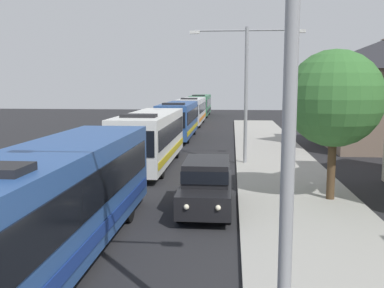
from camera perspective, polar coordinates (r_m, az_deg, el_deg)
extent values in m
cube|color=#284C8C|center=(12.30, -17.04, -6.57)|extent=(2.50, 11.61, 2.70)
cube|color=black|center=(11.80, -11.37, -5.23)|extent=(0.04, 10.68, 1.00)
cube|color=black|center=(12.75, -22.41, -4.70)|extent=(0.04, 10.68, 1.00)
cube|color=navy|center=(12.11, -11.17, -10.54)|extent=(0.03, 11.03, 0.36)
cylinder|color=black|center=(15.22, -8.38, -8.22)|extent=(0.28, 1.00, 1.00)
cylinder|color=black|center=(15.87, -16.20, -7.78)|extent=(0.28, 1.00, 1.00)
cube|color=silver|center=(25.07, -5.40, 0.96)|extent=(2.50, 10.46, 2.70)
cube|color=black|center=(24.83, -2.53, 1.73)|extent=(0.04, 9.62, 1.00)
cube|color=black|center=(25.29, -8.24, 1.77)|extent=(0.04, 9.62, 1.00)
cube|color=black|center=(19.94, -8.18, 0.01)|extent=(2.30, 0.04, 1.20)
cube|color=gold|center=(24.97, -2.49, -0.90)|extent=(0.03, 9.94, 0.36)
cube|color=black|center=(21.87, -6.96, 3.69)|extent=(1.75, 0.90, 0.16)
cylinder|color=black|center=(21.91, -4.09, -3.20)|extent=(0.28, 1.00, 1.00)
cylinder|color=black|center=(22.37, -9.67, -3.07)|extent=(0.28, 1.00, 1.00)
cylinder|color=black|center=(27.88, -2.06, -0.81)|extent=(0.28, 1.00, 1.00)
cylinder|color=black|center=(28.24, -6.50, -0.74)|extent=(0.28, 1.00, 1.00)
cube|color=#284C8C|center=(37.92, -1.78, 3.31)|extent=(2.50, 10.46, 2.70)
cube|color=black|center=(37.76, 0.14, 3.83)|extent=(0.04, 9.62, 1.00)
cube|color=black|center=(38.07, -3.68, 3.85)|extent=(0.04, 9.62, 1.00)
cube|color=black|center=(32.71, -2.90, 3.11)|extent=(2.30, 0.04, 1.20)
cube|color=gold|center=(37.86, 0.15, 2.09)|extent=(0.03, 9.94, 0.36)
cube|color=black|center=(34.73, -2.42, 5.26)|extent=(1.75, 0.90, 0.16)
cylinder|color=black|center=(34.71, -0.62, 0.91)|extent=(0.28, 1.00, 1.00)
cylinder|color=black|center=(35.00, -4.20, 0.94)|extent=(0.28, 1.00, 1.00)
cylinder|color=black|center=(40.77, 0.26, 1.94)|extent=(0.28, 1.00, 1.00)
cylinder|color=black|center=(41.01, -2.81, 1.96)|extent=(0.28, 1.00, 1.00)
cube|color=silver|center=(50.71, -0.01, 4.46)|extent=(2.50, 11.22, 2.70)
cube|color=black|center=(50.59, 1.43, 4.84)|extent=(0.04, 10.33, 1.00)
cube|color=black|center=(50.82, -1.44, 4.86)|extent=(0.04, 10.33, 1.00)
cube|color=black|center=(45.09, -0.66, 4.42)|extent=(2.30, 0.04, 1.20)
cube|color=orange|center=(50.66, 1.44, 3.54)|extent=(0.03, 10.66, 0.36)
cube|color=black|center=(47.29, -0.38, 5.95)|extent=(1.75, 0.90, 0.16)
cylinder|color=black|center=(47.25, 0.94, 2.75)|extent=(0.28, 1.00, 1.00)
cylinder|color=black|center=(47.46, -1.71, 2.77)|extent=(0.28, 1.00, 1.00)
cylinder|color=black|center=(53.77, 1.46, 3.37)|extent=(0.28, 1.00, 1.00)
cylinder|color=black|center=(53.96, -0.87, 3.38)|extent=(0.28, 1.00, 1.00)
cube|color=#33724C|center=(64.37, 1.11, 5.17)|extent=(2.50, 11.58, 2.70)
cube|color=black|center=(64.28, 2.24, 5.48)|extent=(0.04, 10.66, 1.00)
cube|color=black|center=(64.46, -0.02, 5.49)|extent=(0.04, 10.66, 1.00)
cube|color=black|center=(58.57, 0.70, 5.20)|extent=(2.30, 0.04, 1.20)
cube|color=black|center=(64.34, 2.25, 4.45)|extent=(0.03, 11.00, 0.36)
cube|color=black|center=(60.86, 0.88, 6.37)|extent=(1.75, 0.90, 0.16)
cylinder|color=black|center=(60.80, 1.90, 3.88)|extent=(0.28, 1.00, 1.00)
cylinder|color=black|center=(60.96, -0.17, 3.90)|extent=(0.28, 1.00, 1.00)
cylinder|color=black|center=(67.55, 2.23, 4.27)|extent=(0.28, 1.00, 1.00)
cylinder|color=black|center=(67.70, 0.37, 4.29)|extent=(0.28, 1.00, 1.00)
cube|color=black|center=(16.32, 1.90, -6.31)|extent=(1.84, 4.71, 0.80)
cube|color=black|center=(16.29, 1.94, -3.45)|extent=(1.62, 2.73, 0.80)
cube|color=black|center=(16.29, 1.94, -3.45)|extent=(1.66, 2.82, 0.44)
sphere|color=#F9EFCC|center=(14.05, -0.75, -8.23)|extent=(0.18, 0.18, 0.18)
sphere|color=#F9EFCC|center=(13.99, 3.42, -8.32)|extent=(0.18, 0.18, 0.18)
cylinder|color=black|center=(15.08, -1.58, -8.88)|extent=(0.22, 0.70, 0.70)
cylinder|color=black|center=(14.98, 4.74, -9.02)|extent=(0.22, 0.70, 0.70)
cylinder|color=black|center=(17.88, -0.47, -6.20)|extent=(0.22, 0.70, 0.70)
cylinder|color=black|center=(17.80, 4.82, -6.30)|extent=(0.22, 0.70, 0.70)
cylinder|color=gray|center=(6.21, 12.70, 6.94)|extent=(0.20, 0.20, 8.92)
cylinder|color=gray|center=(25.28, 7.06, 6.25)|extent=(0.20, 0.20, 7.73)
cylinder|color=gray|center=(25.45, 3.78, 14.56)|extent=(2.94, 0.10, 0.10)
cube|color=silver|center=(25.52, 0.37, 14.38)|extent=(0.56, 0.28, 0.16)
cylinder|color=gray|center=(25.54, 10.61, 14.42)|extent=(2.94, 0.10, 0.10)
cube|color=silver|center=(25.70, 13.98, 14.11)|extent=(0.56, 0.28, 0.16)
cylinder|color=#4C3823|center=(18.13, 17.73, -3.02)|extent=(0.32, 0.32, 2.48)
sphere|color=#387033|center=(17.83, 18.10, 5.69)|extent=(3.77, 3.77, 3.77)
cube|color=#7A6656|center=(34.47, 23.66, 4.10)|extent=(7.63, 7.92, 5.68)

